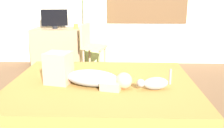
% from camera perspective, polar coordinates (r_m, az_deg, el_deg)
% --- Properties ---
extents(ground_plane, '(16.00, 16.00, 0.00)m').
position_cam_1_polar(ground_plane, '(3.05, -3.34, -11.37)').
color(ground_plane, brown).
extents(bed, '(2.08, 1.77, 0.42)m').
position_cam_1_polar(bed, '(2.94, -2.09, -7.88)').
color(bed, '#38383D').
rests_on(bed, ground).
extents(person_lying, '(0.94, 0.43, 0.34)m').
position_cam_1_polar(person_lying, '(2.75, -6.32, -2.37)').
color(person_lying, '#8C939E').
rests_on(person_lying, bed).
extents(cat, '(0.36, 0.15, 0.21)m').
position_cam_1_polar(cat, '(2.65, 9.24, -4.21)').
color(cat, gray).
rests_on(cat, bed).
extents(desk, '(0.90, 0.56, 0.74)m').
position_cam_1_polar(desk, '(5.03, -11.82, 3.49)').
color(desk, '#997A56').
rests_on(desk, ground).
extents(tv_monitor, '(0.48, 0.10, 0.35)m').
position_cam_1_polar(tv_monitor, '(4.96, -12.57, 9.74)').
color(tv_monitor, black).
rests_on(tv_monitor, desk).
extents(cup, '(0.08, 0.08, 0.09)m').
position_cam_1_polar(cup, '(4.92, -7.96, 8.28)').
color(cup, gold).
rests_on(cup, desk).
extents(chair_by_desk, '(0.46, 0.46, 0.86)m').
position_cam_1_polar(chair_by_desk, '(4.57, -4.76, 4.37)').
color(chair_by_desk, tan).
rests_on(chair_by_desk, ground).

